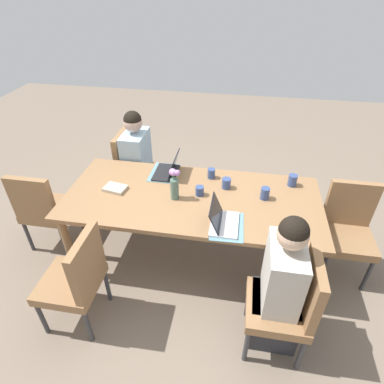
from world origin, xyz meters
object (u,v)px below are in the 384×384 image
at_px(chair_head_left_right_near, 44,207).
at_px(coffee_mug_far_left, 211,173).
at_px(chair_far_left_near, 134,166).
at_px(chair_head_right_left_far, 348,226).
at_px(person_near_left_mid, 279,291).
at_px(dining_table, 192,203).
at_px(laptop_near_left_mid, 222,221).
at_px(book_red_cover, 115,188).
at_px(coffee_mug_centre_right, 293,180).
at_px(coffee_mug_near_right, 200,191).
at_px(chair_near_left_mid, 290,302).
at_px(flower_vase, 174,184).
at_px(laptop_far_left_near, 168,170).
at_px(chair_near_right_mid, 77,277).
at_px(person_far_left_near, 138,167).
at_px(coffee_mug_centre_left, 226,183).
at_px(coffee_mug_near_left, 265,193).

xyz_separation_m(chair_head_left_right_near, coffee_mug_far_left, (1.58, 0.43, 0.28)).
xyz_separation_m(chair_far_left_near, chair_head_right_left_far, (2.24, -0.69, 0.00)).
bearing_deg(person_near_left_mid, chair_far_left_near, 136.12).
bearing_deg(coffee_mug_far_left, dining_table, -111.17).
distance_m(laptop_near_left_mid, book_red_cover, 1.06).
distance_m(coffee_mug_centre_right, book_red_cover, 1.64).
distance_m(dining_table, coffee_mug_near_right, 0.13).
xyz_separation_m(chair_far_left_near, chair_near_left_mid, (1.66, -1.59, 0.00)).
relative_size(flower_vase, coffee_mug_far_left, 3.02).
relative_size(chair_near_left_mid, chair_head_right_left_far, 1.00).
relative_size(chair_near_left_mid, flower_vase, 3.09).
bearing_deg(coffee_mug_far_left, laptop_far_left_near, -179.37).
relative_size(chair_near_right_mid, coffee_mug_centre_right, 8.21).
xyz_separation_m(chair_near_left_mid, chair_near_right_mid, (-1.57, -0.05, 0.00)).
bearing_deg(chair_head_left_right_near, person_far_left_near, 50.11).
bearing_deg(chair_near_right_mid, person_near_left_mid, 4.14).
bearing_deg(coffee_mug_centre_left, coffee_mug_near_left, -17.36).
bearing_deg(chair_head_left_right_near, laptop_far_left_near, 20.36).
xyz_separation_m(person_near_left_mid, coffee_mug_far_left, (-0.63, 1.07, 0.26)).
height_order(chair_near_left_mid, coffee_mug_far_left, chair_near_left_mid).
xyz_separation_m(chair_head_right_left_far, chair_near_right_mid, (-2.14, -0.95, 0.00)).
bearing_deg(dining_table, chair_head_left_right_near, -176.20).
relative_size(person_near_left_mid, coffee_mug_near_right, 13.93).
distance_m(dining_table, chair_far_left_near, 1.16).
bearing_deg(chair_far_left_near, chair_head_right_left_far, -17.07).
xyz_separation_m(chair_head_left_right_near, book_red_cover, (0.74, 0.08, 0.25)).
relative_size(chair_head_right_left_far, laptop_near_left_mid, 2.81).
relative_size(person_far_left_near, chair_head_left_right_near, 1.33).
height_order(person_near_left_mid, coffee_mug_far_left, person_near_left_mid).
height_order(chair_far_left_near, book_red_cover, chair_far_left_near).
relative_size(person_far_left_near, coffee_mug_far_left, 12.39).
height_order(person_near_left_mid, coffee_mug_near_right, person_near_left_mid).
relative_size(person_near_left_mid, chair_head_right_left_far, 1.33).
height_order(coffee_mug_near_right, coffee_mug_centre_left, coffee_mug_centre_left).
xyz_separation_m(chair_near_left_mid, laptop_far_left_near, (-1.12, 1.13, 0.28)).
height_order(chair_head_right_left_far, book_red_cover, chair_head_right_left_far).
bearing_deg(coffee_mug_near_left, person_far_left_near, 154.92).
height_order(person_near_left_mid, laptop_far_left_near, person_near_left_mid).
relative_size(coffee_mug_near_right, book_red_cover, 0.43).
bearing_deg(laptop_near_left_mid, chair_far_left_near, 135.02).
relative_size(dining_table, coffee_mug_centre_right, 20.70).
bearing_deg(person_near_left_mid, coffee_mug_near_left, 98.55).
xyz_separation_m(laptop_near_left_mid, book_red_cover, (-1.01, 0.32, -0.03)).
bearing_deg(chair_far_left_near, coffee_mug_centre_right, -14.87).
height_order(chair_head_left_right_near, chair_near_right_mid, same).
bearing_deg(book_red_cover, person_near_left_mid, -15.35).
distance_m(chair_near_right_mid, flower_vase, 1.07).
distance_m(flower_vase, coffee_mug_far_left, 0.48).
bearing_deg(book_red_cover, chair_far_left_near, 109.15).
height_order(chair_far_left_near, laptop_far_left_near, laptop_far_left_near).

